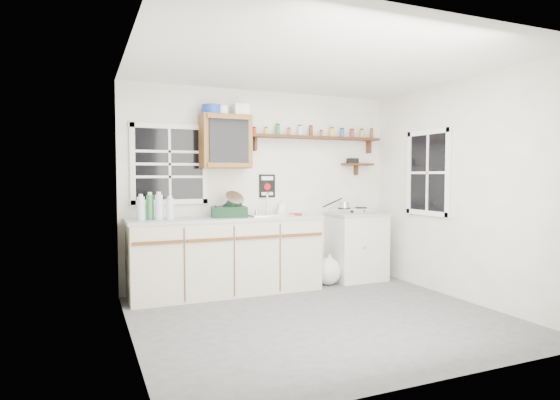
# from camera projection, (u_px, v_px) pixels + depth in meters

# --- Properties ---
(room) EXTENTS (3.64, 3.24, 2.54)m
(room) POSITION_uv_depth(u_px,v_px,m) (321.00, 192.00, 4.60)
(room) COLOR #4B4B4D
(room) RESTS_ON ground
(main_cabinet) EXTENTS (2.31, 0.63, 0.92)m
(main_cabinet) POSITION_uv_depth(u_px,v_px,m) (227.00, 255.00, 5.60)
(main_cabinet) COLOR #BAB09A
(main_cabinet) RESTS_ON floor
(right_cabinet) EXTENTS (0.73, 0.57, 0.91)m
(right_cabinet) POSITION_uv_depth(u_px,v_px,m) (356.00, 246.00, 6.34)
(right_cabinet) COLOR silver
(right_cabinet) RESTS_ON floor
(sink) EXTENTS (0.52, 0.44, 0.29)m
(sink) POSITION_uv_depth(u_px,v_px,m) (268.00, 215.00, 5.79)
(sink) COLOR silver
(sink) RESTS_ON main_cabinet
(upper_cabinet) EXTENTS (0.60, 0.32, 0.65)m
(upper_cabinet) POSITION_uv_depth(u_px,v_px,m) (225.00, 142.00, 5.68)
(upper_cabinet) COLOR brown
(upper_cabinet) RESTS_ON wall_back
(upper_cabinet_clutter) EXTENTS (0.58, 0.24, 0.14)m
(upper_cabinet_clutter) POSITION_uv_depth(u_px,v_px,m) (223.00, 110.00, 5.64)
(upper_cabinet_clutter) COLOR #18359C
(upper_cabinet_clutter) RESTS_ON upper_cabinet
(spice_shelf) EXTENTS (1.91, 0.18, 0.35)m
(spice_shelf) POSITION_uv_depth(u_px,v_px,m) (317.00, 137.00, 6.24)
(spice_shelf) COLOR #32190E
(spice_shelf) RESTS_ON wall_back
(secondary_shelf) EXTENTS (0.45, 0.16, 0.24)m
(secondary_shelf) POSITION_uv_depth(u_px,v_px,m) (356.00, 164.00, 6.51)
(secondary_shelf) COLOR #32190E
(secondary_shelf) RESTS_ON wall_back
(warning_sign) EXTENTS (0.22, 0.02, 0.30)m
(warning_sign) POSITION_uv_depth(u_px,v_px,m) (267.00, 186.00, 6.07)
(warning_sign) COLOR black
(warning_sign) RESTS_ON wall_back
(window_back) EXTENTS (0.93, 0.03, 0.98)m
(window_back) POSITION_uv_depth(u_px,v_px,m) (170.00, 164.00, 5.57)
(window_back) COLOR black
(window_back) RESTS_ON wall_back
(window_right) EXTENTS (0.03, 0.78, 1.08)m
(window_right) POSITION_uv_depth(u_px,v_px,m) (428.00, 173.00, 5.79)
(window_right) COLOR black
(window_right) RESTS_ON wall_back
(water_bottles) EXTENTS (0.40, 0.15, 0.31)m
(water_bottles) POSITION_uv_depth(u_px,v_px,m) (155.00, 207.00, 5.22)
(water_bottles) COLOR silver
(water_bottles) RESTS_ON main_cabinet
(dish_rack) EXTENTS (0.47, 0.38, 0.31)m
(dish_rack) POSITION_uv_depth(u_px,v_px,m) (230.00, 209.00, 5.59)
(dish_rack) COLOR black
(dish_rack) RESTS_ON main_cabinet
(soap_bottle) EXTENTS (0.10, 0.11, 0.18)m
(soap_bottle) POSITION_uv_depth(u_px,v_px,m) (282.00, 207.00, 6.07)
(soap_bottle) COLOR silver
(soap_bottle) RESTS_ON main_cabinet
(rag) EXTENTS (0.20, 0.19, 0.02)m
(rag) POSITION_uv_depth(u_px,v_px,m) (295.00, 214.00, 5.81)
(rag) COLOR maroon
(rag) RESTS_ON main_cabinet
(hotplate) EXTENTS (0.56, 0.33, 0.08)m
(hotplate) POSITION_uv_depth(u_px,v_px,m) (353.00, 211.00, 6.27)
(hotplate) COLOR silver
(hotplate) RESTS_ON right_cabinet
(saucepan) EXTENTS (0.30, 0.25, 0.15)m
(saucepan) POSITION_uv_depth(u_px,v_px,m) (343.00, 205.00, 6.21)
(saucepan) COLOR silver
(saucepan) RESTS_ON hotplate
(trash_bag) EXTENTS (0.38, 0.34, 0.43)m
(trash_bag) POSITION_uv_depth(u_px,v_px,m) (328.00, 271.00, 6.04)
(trash_bag) COLOR silver
(trash_bag) RESTS_ON floor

